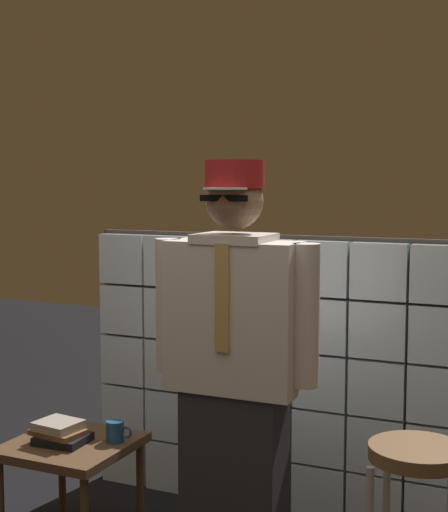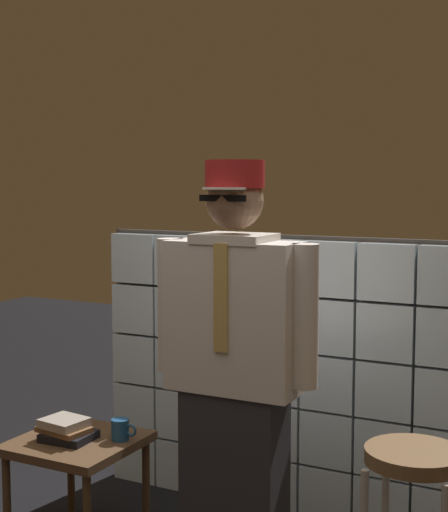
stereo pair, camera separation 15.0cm
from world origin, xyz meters
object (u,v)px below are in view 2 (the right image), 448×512
object	(u,v)px
book_stack	(66,430)
coffee_mug	(121,430)
bar_stool	(413,502)
side_table	(78,453)
standing_person	(234,373)

from	to	relation	value
book_stack	coffee_mug	bearing A→B (deg)	27.19
bar_stool	coffee_mug	bearing A→B (deg)	172.15
side_table	book_stack	world-z (taller)	book_stack
standing_person	book_stack	distance (m)	0.91
book_stack	side_table	bearing A→B (deg)	45.39
bar_stool	coffee_mug	xyz separation A→B (m)	(-1.35, 0.19, -0.01)
coffee_mug	bar_stool	bearing A→B (deg)	-7.85
side_table	coffee_mug	bearing A→B (deg)	22.83
coffee_mug	book_stack	bearing A→B (deg)	-152.81
standing_person	side_table	world-z (taller)	standing_person
bar_stool	book_stack	bearing A→B (deg)	177.29
standing_person	side_table	xyz separation A→B (m)	(-0.80, 0.03, -0.47)
bar_stool	side_table	size ratio (longest dim) A/B	1.42
side_table	book_stack	size ratio (longest dim) A/B	2.08
coffee_mug	side_table	bearing A→B (deg)	-157.17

